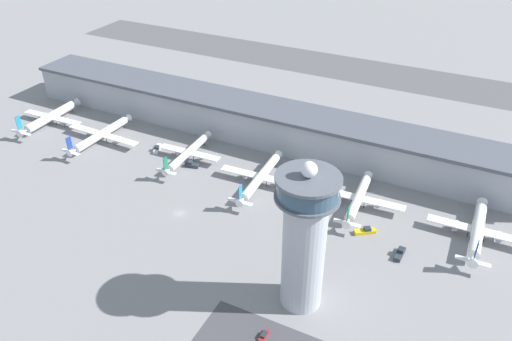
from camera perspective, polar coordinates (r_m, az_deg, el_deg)
name	(u,v)px	position (r m, az deg, el deg)	size (l,w,h in m)	color
ground_plane	(180,213)	(203.21, -8.72, -4.88)	(1000.00, 1000.00, 0.00)	gray
terminal_building	(257,121)	(248.88, 0.13, 5.68)	(265.40, 25.00, 18.93)	#A3A8B2
runway_strip	(331,65)	(349.37, 8.61, 11.79)	(398.10, 44.00, 0.01)	#515154
control_tower	(305,237)	(149.45, 5.57, -7.55)	(18.90, 18.90, 52.44)	#ADB2BC
airplane_gate_alpha	(51,117)	(286.56, -22.43, 5.68)	(36.18, 41.95, 13.50)	silver
airplane_gate_bravo	(101,134)	(259.30, -17.25, 3.96)	(42.05, 42.42, 12.36)	white
airplane_gate_charlie	(188,152)	(234.44, -7.73, 2.06)	(31.09, 39.53, 11.81)	white
airplane_gate_delta	(261,177)	(214.91, 0.54, -0.74)	(38.22, 42.62, 12.32)	white
airplane_gate_echo	(358,198)	(206.17, 11.61, -3.11)	(37.73, 38.11, 12.34)	white
airplane_gate_foxtrot	(478,230)	(203.20, 24.01, -6.26)	(36.29, 39.55, 13.19)	white
service_truck_catering	(365,231)	(195.36, 12.38, -6.79)	(8.21, 6.85, 2.50)	black
service_truck_fuel	(400,253)	(188.48, 16.13, -9.10)	(2.93, 7.59, 2.84)	black
service_truck_baggage	(157,149)	(246.99, -11.22, 2.48)	(5.11, 8.48, 2.56)	black
service_truck_water	(192,165)	(231.12, -7.37, 0.64)	(6.97, 3.95, 2.88)	black
car_yellow_taxi	(264,336)	(157.01, 0.90, -18.36)	(1.88, 4.66, 1.42)	black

